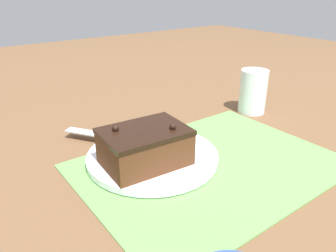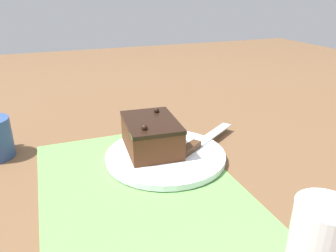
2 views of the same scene
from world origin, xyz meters
The scene contains 6 objects.
ground_plane centered at (0.00, 0.00, 0.00)m, with size 3.00×3.00×0.00m, color brown.
placemat_woven centered at (0.00, 0.00, 0.00)m, with size 0.46×0.34×0.00m, color #609E4C.
cake_plate centered at (0.07, -0.08, 0.01)m, with size 0.24×0.24×0.01m.
chocolate_cake centered at (0.10, -0.06, 0.05)m, with size 0.15×0.11×0.07m.
serving_knife centered at (0.08, -0.15, 0.02)m, with size 0.14×0.19×0.01m.
drinking_glass centered at (-0.27, -0.14, 0.05)m, with size 0.07×0.07×0.11m.
Camera 1 is at (0.37, 0.37, 0.31)m, focal length 35.00 mm.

